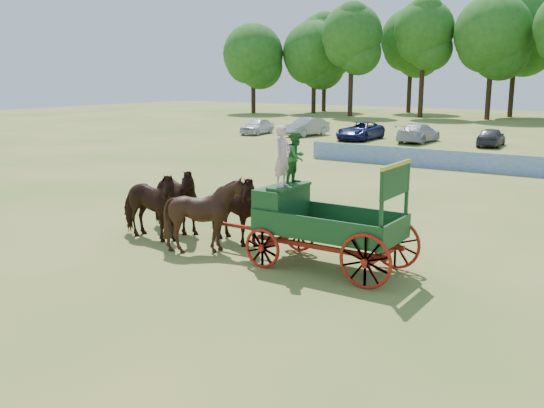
{
  "coord_description": "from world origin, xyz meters",
  "views": [
    {
      "loc": [
        4.57,
        -14.93,
        5.08
      ],
      "look_at": [
        -5.21,
        -0.1,
        1.3
      ],
      "focal_mm": 40.0,
      "sensor_mm": 36.0,
      "label": 1
    }
  ],
  "objects": [
    {
      "name": "horse_lead_right",
      "position": [
        -8.83,
        -0.55,
        1.11
      ],
      "size": [
        2.78,
        1.6,
        2.22
      ],
      "primitive_type": "imported",
      "rotation": [
        0.0,
        0.0,
        1.41
      ],
      "color": "black",
      "rests_on": "ground"
    },
    {
      "name": "sponsor_banner",
      "position": [
        -1.0,
        18.0,
        0.53
      ],
      "size": [
        26.0,
        0.08,
        1.05
      ],
      "primitive_type": "cube",
      "color": "navy",
      "rests_on": "ground"
    },
    {
      "name": "horse_wheel_left",
      "position": [
        -6.43,
        -1.65,
        1.11
      ],
      "size": [
        2.19,
        1.99,
        2.22
      ],
      "primitive_type": "imported",
      "rotation": [
        0.0,
        0.0,
        1.47
      ],
      "color": "black",
      "rests_on": "ground"
    },
    {
      "name": "horse_lead_left",
      "position": [
        -8.83,
        -1.65,
        1.11
      ],
      "size": [
        2.63,
        1.2,
        2.22
      ],
      "primitive_type": "imported",
      "rotation": [
        0.0,
        0.0,
        1.57
      ],
      "color": "black",
      "rests_on": "ground"
    },
    {
      "name": "ground",
      "position": [
        0.0,
        0.0,
        0.0
      ],
      "size": [
        160.0,
        160.0,
        0.0
      ],
      "primitive_type": "plane",
      "color": "#A58F4A",
      "rests_on": "ground"
    },
    {
      "name": "farm_dray",
      "position": [
        -3.46,
        -1.08,
        1.61
      ],
      "size": [
        6.0,
        2.0,
        3.79
      ],
      "color": "#A52110",
      "rests_on": "ground"
    },
    {
      "name": "parked_cars",
      "position": [
        -5.89,
        29.76,
        0.72
      ],
      "size": [
        42.69,
        6.59,
        1.53
      ],
      "color": "silver",
      "rests_on": "ground"
    },
    {
      "name": "horse_wheel_right",
      "position": [
        -6.43,
        -0.55,
        1.11
      ],
      "size": [
        2.83,
        1.77,
        2.22
      ],
      "primitive_type": "imported",
      "rotation": [
        0.0,
        0.0,
        1.34
      ],
      "color": "black",
      "rests_on": "ground"
    }
  ]
}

